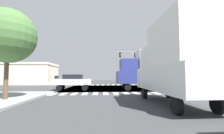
{
  "coord_description": "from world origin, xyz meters",
  "views": [
    {
      "loc": [
        -2.32,
        -22.17,
        1.68
      ],
      "look_at": [
        -0.24,
        4.22,
        3.28
      ],
      "focal_mm": 24.42,
      "sensor_mm": 36.0,
      "label": 1
    }
  ],
  "objects_px": {
    "bank_building": "(29,74)",
    "box_truck_queued_1": "(173,61)",
    "sedan_nearside_1": "(73,81)",
    "box_truck_outer_2": "(147,69)",
    "traffic_signal_mast": "(137,59)",
    "sidewalk_tree": "(8,36)",
    "street_lamp": "(138,65)"
  },
  "relations": [
    {
      "from": "bank_building",
      "to": "box_truck_queued_1",
      "type": "relative_size",
      "value": 1.74
    },
    {
      "from": "sedan_nearside_1",
      "to": "box_truck_outer_2",
      "type": "xyz_separation_m",
      "value": [
        9.13,
        -0.0,
        1.45
      ]
    },
    {
      "from": "box_truck_queued_1",
      "to": "box_truck_outer_2",
      "type": "height_order",
      "value": "same"
    },
    {
      "from": "traffic_signal_mast",
      "to": "box_truck_outer_2",
      "type": "height_order",
      "value": "traffic_signal_mast"
    },
    {
      "from": "sedan_nearside_1",
      "to": "box_truck_outer_2",
      "type": "bearing_deg",
      "value": -90.0
    },
    {
      "from": "traffic_signal_mast",
      "to": "sidewalk_tree",
      "type": "bearing_deg",
      "value": -126.05
    },
    {
      "from": "box_truck_queued_1",
      "to": "sidewalk_tree",
      "type": "bearing_deg",
      "value": 168.92
    },
    {
      "from": "street_lamp",
      "to": "bank_building",
      "type": "xyz_separation_m",
      "value": [
        -25.59,
        -3.47,
        -2.32
      ]
    },
    {
      "from": "sidewalk_tree",
      "to": "box_truck_queued_1",
      "type": "relative_size",
      "value": 0.88
    },
    {
      "from": "sidewalk_tree",
      "to": "bank_building",
      "type": "bearing_deg",
      "value": 111.23
    },
    {
      "from": "street_lamp",
      "to": "box_truck_queued_1",
      "type": "bearing_deg",
      "value": -100.47
    },
    {
      "from": "sedan_nearside_1",
      "to": "box_truck_outer_2",
      "type": "height_order",
      "value": "box_truck_outer_2"
    },
    {
      "from": "box_truck_outer_2",
      "to": "traffic_signal_mast",
      "type": "bearing_deg",
      "value": -7.82
    },
    {
      "from": "street_lamp",
      "to": "sedan_nearside_1",
      "type": "bearing_deg",
      "value": -123.24
    },
    {
      "from": "sidewalk_tree",
      "to": "box_truck_outer_2",
      "type": "bearing_deg",
      "value": 32.7
    },
    {
      "from": "box_truck_queued_1",
      "to": "box_truck_outer_2",
      "type": "relative_size",
      "value": 1.0
    },
    {
      "from": "sidewalk_tree",
      "to": "sedan_nearside_1",
      "type": "relative_size",
      "value": 1.47
    },
    {
      "from": "sedan_nearside_1",
      "to": "box_truck_queued_1",
      "type": "distance_m",
      "value": 12.56
    },
    {
      "from": "traffic_signal_mast",
      "to": "street_lamp",
      "type": "distance_m",
      "value": 9.2
    },
    {
      "from": "traffic_signal_mast",
      "to": "box_truck_outer_2",
      "type": "bearing_deg",
      "value": -97.82
    },
    {
      "from": "traffic_signal_mast",
      "to": "box_truck_outer_2",
      "type": "xyz_separation_m",
      "value": [
        -1.52,
        -11.04,
        -2.51
      ]
    },
    {
      "from": "street_lamp",
      "to": "bank_building",
      "type": "height_order",
      "value": "street_lamp"
    },
    {
      "from": "sedan_nearside_1",
      "to": "box_truck_queued_1",
      "type": "xyz_separation_m",
      "value": [
        7.53,
        -9.94,
        1.45
      ]
    },
    {
      "from": "traffic_signal_mast",
      "to": "bank_building",
      "type": "xyz_separation_m",
      "value": [
        -23.2,
        5.39,
        -2.83
      ]
    },
    {
      "from": "street_lamp",
      "to": "box_truck_outer_2",
      "type": "bearing_deg",
      "value": -101.12
    },
    {
      "from": "bank_building",
      "to": "box_truck_outer_2",
      "type": "xyz_separation_m",
      "value": [
        21.68,
        -16.44,
        0.32
      ]
    },
    {
      "from": "traffic_signal_mast",
      "to": "street_lamp",
      "type": "bearing_deg",
      "value": 74.89
    },
    {
      "from": "street_lamp",
      "to": "sidewalk_tree",
      "type": "relative_size",
      "value": 1.2
    },
    {
      "from": "traffic_signal_mast",
      "to": "sidewalk_tree",
      "type": "height_order",
      "value": "traffic_signal_mast"
    },
    {
      "from": "traffic_signal_mast",
      "to": "bank_building",
      "type": "height_order",
      "value": "traffic_signal_mast"
    },
    {
      "from": "traffic_signal_mast",
      "to": "sedan_nearside_1",
      "type": "distance_m",
      "value": 15.84
    },
    {
      "from": "traffic_signal_mast",
      "to": "sidewalk_tree",
      "type": "relative_size",
      "value": 1.13
    }
  ]
}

